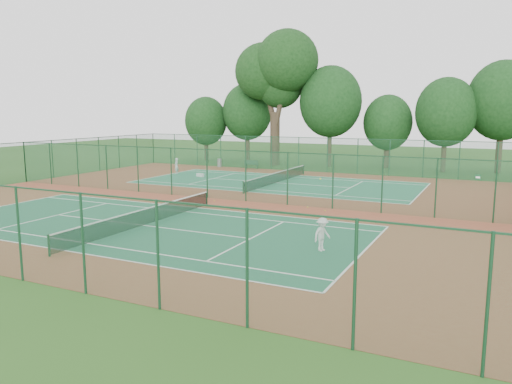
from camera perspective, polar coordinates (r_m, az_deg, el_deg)
ground at (r=34.98m, az=-3.42°, el=-0.87°), size 120.00×120.00×0.00m
red_pad at (r=34.98m, az=-3.42°, el=-0.86°), size 40.00×36.00×0.01m
court_near at (r=27.64m, az=-12.59°, el=-3.77°), size 23.77×10.97×0.01m
court_far at (r=42.95m, az=2.46°, el=1.05°), size 23.77×10.97×0.01m
fence_north at (r=51.09m, az=6.50°, el=4.28°), size 40.00×0.09×3.50m
fence_west at (r=47.75m, az=-24.91°, el=3.14°), size 0.09×36.00×3.50m
fence_divider at (r=34.72m, az=-3.44°, el=2.00°), size 40.00×0.09×3.50m
tennis_net_near at (r=27.53m, az=-12.63°, el=-2.69°), size 0.10×12.90×0.97m
tennis_net_far at (r=42.88m, az=2.47°, el=1.75°), size 0.10×12.90×0.97m
player_near at (r=22.23m, az=7.57°, el=-4.81°), size 0.89×1.11×1.50m
player_far at (r=49.56m, az=-9.09°, el=2.95°), size 0.47×0.63×1.56m
trash_bin at (r=55.33m, az=-4.20°, el=3.35°), size 0.64×0.64×0.91m
bench at (r=53.38m, az=-0.52°, el=3.18°), size 1.56×0.77×0.93m
kit_bag at (r=47.27m, az=-6.41°, el=1.93°), size 0.85×0.52×0.30m
stray_ball_a at (r=32.11m, az=5.92°, el=-1.73°), size 0.07×0.07×0.07m
stray_ball_b at (r=31.16m, az=7.90°, el=-2.11°), size 0.07×0.07×0.07m
stray_ball_c at (r=34.37m, az=-4.80°, el=-0.99°), size 0.06×0.06×0.06m
big_tree at (r=57.17m, az=2.40°, el=13.71°), size 9.73×7.12×14.94m
evergreen_row at (r=57.02m, az=9.04°, el=2.96°), size 39.00×5.00×12.00m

